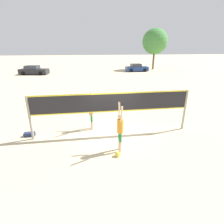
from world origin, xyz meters
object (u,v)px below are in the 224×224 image
volleyball_net (112,106)px  parked_car_mid (137,68)px  player_blocker (91,111)px  volleyball (118,154)px  gear_bag (30,134)px  parked_car_near (34,70)px  player_spiker (120,127)px  tree_left_cluster (155,42)px

volleyball_net → parked_car_mid: bearing=71.1°
player_blocker → volleyball: (1.00, -2.95, -1.02)m
gear_bag → parked_car_near: (-5.74, 23.64, 0.58)m
player_spiker → parked_car_near: player_spiker is taller
player_blocker → gear_bag: bearing=-82.8°
player_blocker → parked_car_mid: 26.37m
gear_bag → parked_car_mid: bearing=62.3°
player_spiker → tree_left_cluster: (12.95, 29.80, 4.35)m
gear_bag → parked_car_mid: size_ratio=0.13×
volleyball → parked_car_mid: 28.82m
volleyball_net → parked_car_near: 26.09m
volleyball → parked_car_near: size_ratio=0.05×
player_spiker → tree_left_cluster: bearing=-23.5°
volleyball → gear_bag: (-4.36, 2.53, -0.01)m
player_blocker → tree_left_cluster: bearing=152.6°
parked_car_mid → player_blocker: bearing=-111.7°
tree_left_cluster → parked_car_mid: bearing=-147.7°
volleyball → tree_left_cluster: bearing=66.5°
parked_car_near → volleyball: bearing=-58.3°
volleyball_net → player_spiker: size_ratio=3.73×
volleyball → volleyball_net: bearing=87.9°
parked_car_near → parked_car_mid: (18.83, 1.29, -0.03)m
player_spiker → volleyball: 1.19m
player_spiker → parked_car_mid: player_spiker is taller
player_spiker → parked_car_mid: size_ratio=0.53×
tree_left_cluster → player_blocker: bearing=-117.4°
parked_car_near → parked_car_mid: 18.88m
volleyball_net → player_blocker: 1.43m
gear_bag → parked_car_near: 24.34m
player_spiker → gear_bag: size_ratio=4.10×
volleyball → parked_car_near: parked_car_near is taller
tree_left_cluster → gear_bag: bearing=-122.3°
gear_bag → tree_left_cluster: bearing=57.7°
gear_bag → player_blocker: bearing=7.2°
player_blocker → parked_car_near: size_ratio=0.43×
parked_car_mid → volleyball: bearing=-107.7°
volleyball_net → parked_car_mid: (8.65, 25.29, -0.99)m
volleyball_net → parked_car_near: size_ratio=1.68×
volleyball_net → player_blocker: bearing=143.9°
player_blocker → parked_car_near: bearing=-158.6°
volleyball → parked_car_mid: parked_car_mid is taller
volleyball_net → tree_left_cluster: 31.22m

